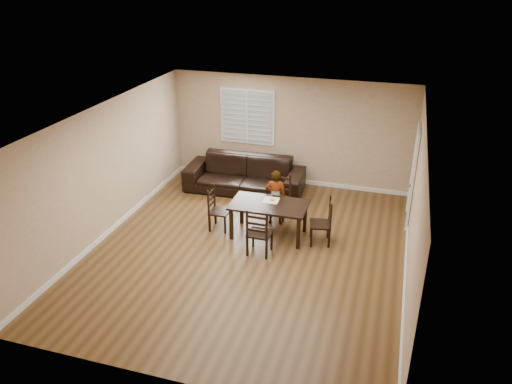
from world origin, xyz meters
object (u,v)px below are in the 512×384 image
at_px(donut, 272,199).
at_px(chair_far, 258,235).
at_px(chair_right, 326,223).
at_px(child, 275,197).
at_px(chair_left, 215,210).
at_px(sofa, 245,175).
at_px(dining_table, 269,208).
at_px(chair_near, 281,196).

bearing_deg(donut, chair_far, -90.39).
xyz_separation_m(chair_right, child, (-1.18, 0.52, 0.18)).
height_order(chair_left, donut, chair_left).
bearing_deg(chair_right, sofa, -141.78).
bearing_deg(sofa, chair_right, -41.67).
bearing_deg(dining_table, chair_left, -179.96).
relative_size(chair_left, child, 0.76).
xyz_separation_m(chair_near, chair_far, (0.01, -1.81, 0.00)).
bearing_deg(sofa, donut, -58.92).
bearing_deg(dining_table, sofa, 119.48).
xyz_separation_m(chair_right, donut, (-1.16, 0.13, 0.31)).
relative_size(chair_near, sofa, 0.34).
bearing_deg(donut, chair_left, -170.73).
relative_size(chair_near, chair_left, 1.04).
xyz_separation_m(chair_near, chair_right, (1.17, -0.94, -0.01)).
relative_size(chair_far, child, 0.80).
relative_size(chair_far, donut, 9.68).
bearing_deg(sofa, chair_near, -42.40).
xyz_separation_m(child, sofa, (-1.15, 1.41, -0.20)).
bearing_deg(child, donut, 86.28).
height_order(chair_left, sofa, chair_left).
distance_m(dining_table, donut, 0.21).
bearing_deg(chair_right, donut, -108.68).
bearing_deg(sofa, child, -52.95).
relative_size(dining_table, chair_near, 1.59).
relative_size(chair_near, child, 0.79).
relative_size(chair_near, donut, 9.60).
distance_m(donut, sofa, 2.17).
height_order(chair_near, chair_far, chair_far).
distance_m(chair_far, child, 1.39).
bearing_deg(dining_table, chair_near, 88.81).
height_order(child, donut, child).
relative_size(dining_table, donut, 15.31).
bearing_deg(donut, chair_near, 90.88).
bearing_deg(chair_near, chair_right, -29.87).
bearing_deg(chair_near, donut, -80.15).
bearing_deg(chair_far, donut, -89.26).
distance_m(chair_near, chair_right, 1.50).
bearing_deg(child, chair_near, -99.33).
bearing_deg(chair_far, child, -88.08).
distance_m(chair_far, chair_left, 1.43).
height_order(chair_near, child, child).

